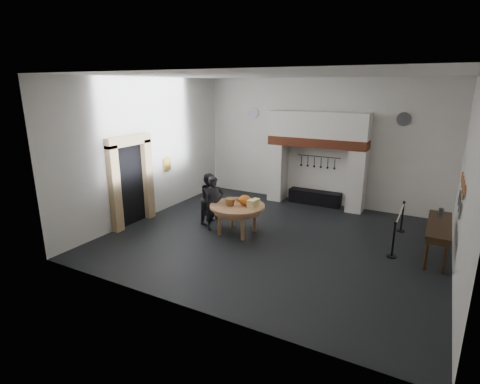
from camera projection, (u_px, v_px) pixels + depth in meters
The scene contains 39 objects.
floor at pixel (274, 239), 10.75m from camera, with size 9.00×8.00×0.02m, color black.
ceiling at pixel (278, 75), 9.51m from camera, with size 9.00×8.00×0.02m, color silver.
wall_back at pixel (320, 143), 13.50m from camera, with size 9.00×0.02×4.50m, color silver.
wall_front at pixel (188, 200), 6.75m from camera, with size 9.00×0.02×4.50m, color silver.
wall_left at pixel (149, 149), 12.20m from camera, with size 0.02×8.00×4.50m, color silver.
wall_right at pixel (468, 182), 8.05m from camera, with size 0.02×8.00×4.50m, color silver.
chimney_pier_left at pixel (278, 172), 14.21m from camera, with size 0.55×0.70×2.15m, color silver.
chimney_pier_right at pixel (357, 181), 12.85m from camera, with size 0.55×0.70×2.15m, color silver.
hearth_brick_band at pixel (317, 142), 13.19m from camera, with size 3.50×0.72×0.32m, color #9E442B.
chimney_hood at pixel (318, 125), 13.02m from camera, with size 3.50×0.70×0.90m, color silver.
iron_range at pixel (315, 197), 13.82m from camera, with size 1.90×0.45×0.50m, color black.
utensil_rail at pixel (319, 157), 13.57m from camera, with size 0.02×0.02×1.60m, color black.
door_recess at pixel (130, 185), 11.62m from camera, with size 0.04×1.10×2.50m, color black.
door_jamb_near at pixel (115, 189), 10.97m from camera, with size 0.22×0.30×2.60m, color tan.
door_jamb_far at pixel (148, 179), 12.15m from camera, with size 0.22×0.30×2.60m, color tan.
door_lintel at pixel (128, 141), 11.19m from camera, with size 0.22×1.70×0.30m, color tan.
wall_plaque at pixel (167, 164), 13.03m from camera, with size 0.05×0.34×0.44m, color gold.
work_table at pixel (237, 206), 10.93m from camera, with size 1.61×1.61×0.07m, color tan.
pumpkin at pixel (245, 200), 10.87m from camera, with size 0.36×0.36×0.31m, color #C66F1C.
cheese_block_big at pixel (252, 204), 10.61m from camera, with size 0.22×0.22×0.24m, color #FFE698.
cheese_block_small at pixel (256, 202), 10.88m from camera, with size 0.18×0.18×0.20m, color #E9E68B.
wicker_basket at pixel (230, 202), 10.83m from camera, with size 0.32×0.32×0.22m, color #A36B3C.
bread_loaf at pixel (240, 199), 11.24m from camera, with size 0.31×0.18×0.13m, color olive.
visitor_near at pixel (214, 203), 11.25m from camera, with size 0.60×0.40×1.65m, color black.
visitor_far at pixel (210, 198), 11.78m from camera, with size 0.79×0.61×1.62m, color black.
side_table at pixel (439, 225), 9.41m from camera, with size 0.55×2.20×0.06m, color #352513.
pewter_jug at pixel (441, 212), 9.87m from camera, with size 0.12×0.12×0.22m, color #505155.
copper_pan_a at pixel (464, 192), 8.32m from camera, with size 0.34×0.34×0.03m, color #C6662D.
copper_pan_b at pixel (463, 187), 8.79m from camera, with size 0.32×0.32×0.03m, color #C6662D.
copper_pan_c at pixel (463, 182), 9.25m from camera, with size 0.30×0.30×0.03m, color #C6662D.
copper_pan_d at pixel (462, 177), 9.71m from camera, with size 0.28×0.28×0.03m, color #C6662D.
pewter_plate_left at pixel (460, 211), 8.63m from camera, with size 0.40×0.40×0.03m, color #4C4C51.
pewter_plate_mid at pixel (460, 204), 9.13m from camera, with size 0.40×0.40×0.03m, color #4C4C51.
pewter_plate_right at pixel (459, 198), 9.64m from camera, with size 0.40×0.40×0.03m, color #4C4C51.
pewter_plate_back_left at pixel (253, 113), 14.45m from camera, with size 0.44×0.44×0.03m, color #4C4C51.
pewter_plate_back_right at pixel (404, 119), 11.96m from camera, with size 0.44×0.44×0.03m, color #4C4C51.
barrier_post_near at pixel (393, 241), 9.48m from camera, with size 0.05×0.05×0.90m, color black.
barrier_post_far at pixel (402, 217), 11.17m from camera, with size 0.05×0.05×0.90m, color black.
barrier_rope at pixel (400, 214), 10.21m from camera, with size 0.04×0.04×2.00m, color white.
Camera 1 is at (3.92, -9.21, 4.25)m, focal length 28.00 mm.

